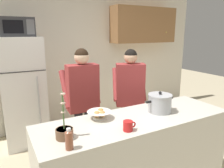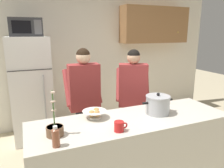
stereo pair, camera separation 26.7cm
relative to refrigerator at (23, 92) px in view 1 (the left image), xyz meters
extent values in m
cube|color=silver|center=(0.91, 0.45, 0.43)|extent=(6.00, 0.12, 2.60)
cube|color=olive|center=(2.51, 0.22, 1.08)|extent=(1.47, 0.34, 0.72)
sphere|color=gold|center=(2.99, 0.05, 0.93)|extent=(0.03, 0.03, 0.03)
cube|color=beige|center=(0.91, -1.85, -0.41)|extent=(2.13, 0.68, 0.92)
cube|color=white|center=(0.00, 0.00, 0.00)|extent=(0.64, 0.64, 1.73)
cube|color=#333333|center=(0.00, -0.32, 0.38)|extent=(0.63, 0.01, 0.01)
cylinder|color=#B2B2B7|center=(0.18, -0.35, -0.09)|extent=(0.02, 0.02, 0.78)
cube|color=#2D2D30|center=(0.00, -0.02, 1.01)|extent=(0.48, 0.36, 0.28)
cube|color=black|center=(-0.06, -0.20, 1.01)|extent=(0.26, 0.01, 0.18)
cube|color=#59595B|center=(0.17, -0.20, 1.01)|extent=(0.11, 0.01, 0.21)
cylinder|color=black|center=(0.70, -1.01, -0.48)|extent=(0.11, 0.11, 0.78)
cylinder|color=black|center=(0.56, -1.00, -0.48)|extent=(0.11, 0.11, 0.78)
cube|color=#993333|center=(0.63, -1.00, 0.22)|extent=(0.41, 0.22, 0.62)
sphere|color=beige|center=(0.63, -1.00, 0.62)|extent=(0.19, 0.19, 0.19)
sphere|color=black|center=(0.63, -1.00, 0.65)|extent=(0.18, 0.18, 0.18)
cylinder|color=#993333|center=(0.84, -0.89, 0.20)|extent=(0.09, 0.37, 0.48)
cylinder|color=#993333|center=(0.44, -0.88, 0.20)|extent=(0.09, 0.37, 0.48)
cylinder|color=#726656|center=(1.38, -1.12, -0.48)|extent=(0.11, 0.11, 0.77)
cylinder|color=#726656|center=(1.26, -1.06, -0.48)|extent=(0.11, 0.11, 0.77)
cube|color=#993333|center=(1.32, -1.09, 0.20)|extent=(0.45, 0.35, 0.61)
sphere|color=#D8A884|center=(1.32, -1.09, 0.60)|extent=(0.18, 0.18, 0.18)
sphere|color=black|center=(1.32, -1.09, 0.62)|extent=(0.18, 0.18, 0.18)
cylinder|color=#993333|center=(1.55, -1.07, 0.18)|extent=(0.23, 0.36, 0.47)
cylinder|color=#993333|center=(1.19, -0.90, 0.18)|extent=(0.23, 0.36, 0.47)
cylinder|color=#ADAFB5|center=(1.24, -1.82, 0.15)|extent=(0.26, 0.26, 0.19)
cylinder|color=#ADAFB5|center=(1.24, -1.82, 0.25)|extent=(0.27, 0.27, 0.02)
sphere|color=black|center=(1.24, -1.82, 0.27)|extent=(0.04, 0.04, 0.04)
cube|color=black|center=(1.08, -1.82, 0.19)|extent=(0.06, 0.02, 0.02)
cube|color=black|center=(1.40, -1.82, 0.19)|extent=(0.06, 0.02, 0.02)
cylinder|color=red|center=(0.66, -2.06, 0.10)|extent=(0.09, 0.09, 0.10)
torus|color=red|center=(0.72, -2.06, 0.10)|extent=(0.06, 0.01, 0.06)
cylinder|color=white|center=(0.55, -1.68, 0.06)|extent=(0.14, 0.14, 0.02)
cone|color=white|center=(0.55, -1.68, 0.10)|extent=(0.25, 0.25, 0.06)
sphere|color=tan|center=(0.52, -1.71, 0.12)|extent=(0.07, 0.07, 0.07)
sphere|color=tan|center=(0.59, -1.65, 0.12)|extent=(0.07, 0.07, 0.07)
sphere|color=tan|center=(0.57, -1.72, 0.12)|extent=(0.07, 0.07, 0.07)
cylinder|color=brown|center=(0.09, -2.11, 0.12)|extent=(0.06, 0.06, 0.14)
cone|color=brown|center=(0.09, -2.11, 0.21)|extent=(0.06, 0.06, 0.02)
cylinder|color=white|center=(0.09, -2.11, 0.22)|extent=(0.03, 0.03, 0.02)
cylinder|color=brown|center=(0.11, -1.92, 0.10)|extent=(0.15, 0.15, 0.09)
cylinder|color=#38281E|center=(0.11, -1.92, 0.13)|extent=(0.14, 0.14, 0.01)
cylinder|color=#4C7238|center=(0.11, -1.92, 0.30)|extent=(0.01, 0.01, 0.33)
ellipsoid|color=beige|center=(0.11, -1.91, 0.29)|extent=(0.04, 0.03, 0.02)
ellipsoid|color=beige|center=(0.11, -1.92, 0.37)|extent=(0.04, 0.03, 0.02)
ellipsoid|color=beige|center=(0.12, -1.93, 0.45)|extent=(0.04, 0.03, 0.02)
camera|label=1|loc=(-0.33, -3.58, 0.93)|focal=34.30mm
camera|label=2|loc=(-0.09, -3.69, 0.93)|focal=34.30mm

